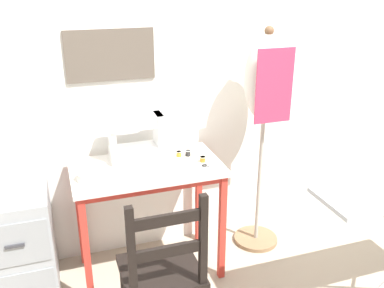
{
  "coord_description": "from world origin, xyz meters",
  "views": [
    {
      "loc": [
        -0.5,
        -2.09,
        1.87
      ],
      "look_at": [
        0.29,
        0.24,
        0.89
      ],
      "focal_mm": 40.0,
      "sensor_mm": 36.0,
      "label": 1
    }
  ],
  "objects_px": {
    "thread_spool_near_machine": "(179,154)",
    "dress_form": "(265,94)",
    "sewing_machine": "(143,138)",
    "wooden_chair": "(162,275)",
    "filing_cabinet": "(21,244)",
    "thread_spool_mid_table": "(188,153)",
    "fabric_bowl": "(90,175)",
    "thread_spool_far_edge": "(203,159)",
    "scissors": "(208,166)"
  },
  "relations": [
    {
      "from": "thread_spool_near_machine",
      "to": "dress_form",
      "type": "xyz_separation_m",
      "value": [
        0.59,
        -0.01,
        0.35
      ]
    },
    {
      "from": "sewing_machine",
      "to": "thread_spool_near_machine",
      "type": "height_order",
      "value": "sewing_machine"
    },
    {
      "from": "wooden_chair",
      "to": "filing_cabinet",
      "type": "height_order",
      "value": "wooden_chair"
    },
    {
      "from": "thread_spool_mid_table",
      "to": "fabric_bowl",
      "type": "bearing_deg",
      "value": -167.52
    },
    {
      "from": "thread_spool_near_machine",
      "to": "wooden_chair",
      "type": "relative_size",
      "value": 0.04
    },
    {
      "from": "wooden_chair",
      "to": "dress_form",
      "type": "relative_size",
      "value": 0.6
    },
    {
      "from": "thread_spool_far_edge",
      "to": "wooden_chair",
      "type": "relative_size",
      "value": 0.05
    },
    {
      "from": "sewing_machine",
      "to": "thread_spool_mid_table",
      "type": "height_order",
      "value": "sewing_machine"
    },
    {
      "from": "scissors",
      "to": "dress_form",
      "type": "height_order",
      "value": "dress_form"
    },
    {
      "from": "thread_spool_near_machine",
      "to": "dress_form",
      "type": "height_order",
      "value": "dress_form"
    },
    {
      "from": "filing_cabinet",
      "to": "dress_form",
      "type": "xyz_separation_m",
      "value": [
        1.61,
        0.04,
        0.78
      ]
    },
    {
      "from": "dress_form",
      "to": "thread_spool_mid_table",
      "type": "bearing_deg",
      "value": -179.87
    },
    {
      "from": "fabric_bowl",
      "to": "scissors",
      "type": "height_order",
      "value": "fabric_bowl"
    },
    {
      "from": "fabric_bowl",
      "to": "thread_spool_mid_table",
      "type": "distance_m",
      "value": 0.65
    },
    {
      "from": "fabric_bowl",
      "to": "thread_spool_near_machine",
      "type": "height_order",
      "value": "fabric_bowl"
    },
    {
      "from": "thread_spool_near_machine",
      "to": "filing_cabinet",
      "type": "distance_m",
      "value": 1.1
    },
    {
      "from": "sewing_machine",
      "to": "scissors",
      "type": "height_order",
      "value": "sewing_machine"
    },
    {
      "from": "fabric_bowl",
      "to": "filing_cabinet",
      "type": "relative_size",
      "value": 0.21
    },
    {
      "from": "dress_form",
      "to": "sewing_machine",
      "type": "bearing_deg",
      "value": 175.35
    },
    {
      "from": "fabric_bowl",
      "to": "thread_spool_far_edge",
      "type": "height_order",
      "value": "fabric_bowl"
    },
    {
      "from": "thread_spool_mid_table",
      "to": "dress_form",
      "type": "bearing_deg",
      "value": 0.13
    },
    {
      "from": "fabric_bowl",
      "to": "wooden_chair",
      "type": "xyz_separation_m",
      "value": [
        0.27,
        -0.56,
        -0.34
      ]
    },
    {
      "from": "fabric_bowl",
      "to": "wooden_chair",
      "type": "bearing_deg",
      "value": -64.33
    },
    {
      "from": "sewing_machine",
      "to": "dress_form",
      "type": "distance_m",
      "value": 0.84
    },
    {
      "from": "thread_spool_near_machine",
      "to": "thread_spool_far_edge",
      "type": "distance_m",
      "value": 0.17
    },
    {
      "from": "thread_spool_near_machine",
      "to": "wooden_chair",
      "type": "xyz_separation_m",
      "value": [
        -0.31,
        -0.71,
        -0.34
      ]
    },
    {
      "from": "scissors",
      "to": "filing_cabinet",
      "type": "distance_m",
      "value": 1.22
    },
    {
      "from": "scissors",
      "to": "filing_cabinet",
      "type": "height_order",
      "value": "scissors"
    },
    {
      "from": "fabric_bowl",
      "to": "scissors",
      "type": "relative_size",
      "value": 1.36
    },
    {
      "from": "thread_spool_mid_table",
      "to": "wooden_chair",
      "type": "height_order",
      "value": "wooden_chair"
    },
    {
      "from": "wooden_chair",
      "to": "filing_cabinet",
      "type": "xyz_separation_m",
      "value": [
        -0.71,
        0.66,
        -0.09
      ]
    },
    {
      "from": "thread_spool_near_machine",
      "to": "thread_spool_far_edge",
      "type": "relative_size",
      "value": 0.9
    },
    {
      "from": "thread_spool_far_edge",
      "to": "thread_spool_mid_table",
      "type": "bearing_deg",
      "value": 116.47
    },
    {
      "from": "thread_spool_near_machine",
      "to": "thread_spool_mid_table",
      "type": "height_order",
      "value": "thread_spool_mid_table"
    },
    {
      "from": "fabric_bowl",
      "to": "wooden_chair",
      "type": "height_order",
      "value": "wooden_chair"
    },
    {
      "from": "scissors",
      "to": "thread_spool_far_edge",
      "type": "bearing_deg",
      "value": 92.69
    },
    {
      "from": "scissors",
      "to": "filing_cabinet",
      "type": "xyz_separation_m",
      "value": [
        -1.14,
        0.15,
        -0.41
      ]
    },
    {
      "from": "scissors",
      "to": "thread_spool_near_machine",
      "type": "relative_size",
      "value": 2.86
    },
    {
      "from": "sewing_machine",
      "to": "fabric_bowl",
      "type": "distance_m",
      "value": 0.43
    },
    {
      "from": "wooden_chair",
      "to": "dress_form",
      "type": "xyz_separation_m",
      "value": [
        0.9,
        0.7,
        0.69
      ]
    },
    {
      "from": "scissors",
      "to": "fabric_bowl",
      "type": "bearing_deg",
      "value": 175.62
    },
    {
      "from": "sewing_machine",
      "to": "scissors",
      "type": "bearing_deg",
      "value": -37.87
    },
    {
      "from": "thread_spool_mid_table",
      "to": "dress_form",
      "type": "xyz_separation_m",
      "value": [
        0.53,
        0.0,
        0.35
      ]
    },
    {
      "from": "thread_spool_mid_table",
      "to": "thread_spool_far_edge",
      "type": "distance_m",
      "value": 0.13
    },
    {
      "from": "sewing_machine",
      "to": "scissors",
      "type": "xyz_separation_m",
      "value": [
        0.34,
        -0.26,
        -0.13
      ]
    },
    {
      "from": "fabric_bowl",
      "to": "thread_spool_near_machine",
      "type": "bearing_deg",
      "value": 14.49
    },
    {
      "from": "thread_spool_near_machine",
      "to": "dress_form",
      "type": "relative_size",
      "value": 0.03
    },
    {
      "from": "sewing_machine",
      "to": "thread_spool_mid_table",
      "type": "distance_m",
      "value": 0.3
    },
    {
      "from": "wooden_chair",
      "to": "sewing_machine",
      "type": "bearing_deg",
      "value": 83.06
    },
    {
      "from": "fabric_bowl",
      "to": "thread_spool_near_machine",
      "type": "distance_m",
      "value": 0.6
    }
  ]
}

